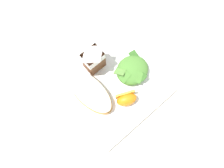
% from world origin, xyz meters
% --- Properties ---
extents(ground, '(3.00, 3.00, 0.00)m').
position_xyz_m(ground, '(0.00, 0.00, 0.00)').
color(ground, beige).
extents(white_plate, '(0.28, 0.28, 0.02)m').
position_xyz_m(white_plate, '(0.00, 0.00, 0.01)').
color(white_plate, white).
rests_on(white_plate, ground).
extents(cheesy_pizza_bread, '(0.09, 0.18, 0.04)m').
position_xyz_m(cheesy_pizza_bread, '(-0.07, 0.02, 0.03)').
color(cheesy_pizza_bread, '#B77F42').
rests_on(cheesy_pizza_bread, white_plate).
extents(green_salad_pile, '(0.10, 0.09, 0.05)m').
position_xyz_m(green_salad_pile, '(0.07, -0.01, 0.04)').
color(green_salad_pile, '#4C8433').
rests_on(green_salad_pile, white_plate).
extents(milk_carton, '(0.06, 0.04, 0.11)m').
position_xyz_m(milk_carton, '(0.00, 0.08, 0.08)').
color(milk_carton, brown).
rests_on(milk_carton, white_plate).
extents(orange_wedge_front, '(0.07, 0.06, 0.04)m').
position_xyz_m(orange_wedge_front, '(0.00, -0.06, 0.04)').
color(orange_wedge_front, orange).
rests_on(orange_wedge_front, white_plate).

